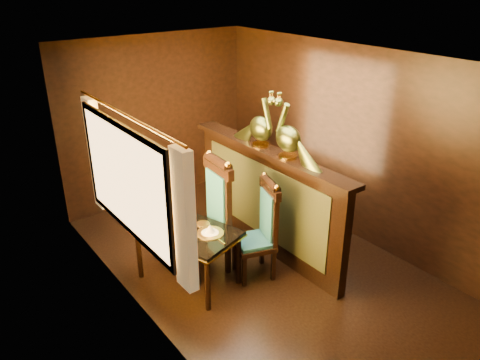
{
  "coord_description": "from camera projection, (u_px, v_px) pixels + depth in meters",
  "views": [
    {
      "loc": [
        -3.07,
        -3.65,
        3.31
      ],
      "look_at": [
        -0.14,
        0.23,
        1.11
      ],
      "focal_mm": 35.0,
      "sensor_mm": 36.0,
      "label": 1
    }
  ],
  "objects": [
    {
      "name": "peacock_right",
      "position": [
        261.0,
        118.0,
        5.5
      ],
      "size": [
        0.22,
        0.6,
        0.71
      ],
      "primitive_type": null,
      "color": "#164327",
      "rests_on": "partition"
    },
    {
      "name": "chair_right",
      "position": [
        213.0,
        212.0,
        5.42
      ],
      "size": [
        0.55,
        0.57,
        1.42
      ],
      "rotation": [
        0.0,
        0.0,
        -0.08
      ],
      "color": "black",
      "rests_on": "ground"
    },
    {
      "name": "ground",
      "position": [
        261.0,
        266.0,
        5.7
      ],
      "size": [
        5.0,
        5.0,
        0.0
      ],
      "primitive_type": "plane",
      "color": "black",
      "rests_on": "ground"
    },
    {
      "name": "peacock_left",
      "position": [
        289.0,
        127.0,
        5.14
      ],
      "size": [
        0.23,
        0.61,
        0.72
      ],
      "primitive_type": null,
      "color": "#164327",
      "rests_on": "partition"
    },
    {
      "name": "dining_table",
      "position": [
        187.0,
        234.0,
        5.21
      ],
      "size": [
        1.02,
        1.31,
        0.88
      ],
      "rotation": [
        0.0,
        0.0,
        0.31
      ],
      "color": "black",
      "rests_on": "ground"
    },
    {
      "name": "partition",
      "position": [
        266.0,
        198.0,
        5.81
      ],
      "size": [
        0.26,
        2.7,
        1.36
      ],
      "color": "black",
      "rests_on": "ground"
    },
    {
      "name": "chair_left",
      "position": [
        263.0,
        226.0,
        5.34
      ],
      "size": [
        0.55,
        0.57,
        1.22
      ],
      "rotation": [
        0.0,
        0.0,
        -0.31
      ],
      "color": "black",
      "rests_on": "ground"
    },
    {
      "name": "room_shell",
      "position": [
        256.0,
        145.0,
        5.02
      ],
      "size": [
        3.04,
        5.04,
        2.52
      ],
      "color": "black",
      "rests_on": "ground"
    }
  ]
}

